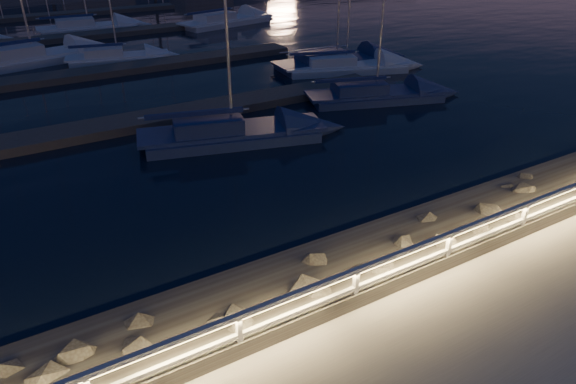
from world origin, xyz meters
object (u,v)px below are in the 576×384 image
at_px(sailboat_c, 372,93).
at_px(sailboat_l, 223,20).
at_px(sailboat_d, 343,65).
at_px(guard_rail, 419,254).
at_px(sailboat_h, 333,61).
at_px(sailboat_b, 227,132).
at_px(sailboat_f, 115,57).
at_px(sailboat_g, 30,57).
at_px(sailboat_k, 86,27).

xyz_separation_m(sailboat_c, sailboat_l, (2.29, 24.29, 0.03)).
bearing_deg(sailboat_d, sailboat_l, 109.06).
bearing_deg(guard_rail, sailboat_c, 54.76).
height_order(sailboat_c, sailboat_l, sailboat_l).
height_order(guard_rail, sailboat_h, sailboat_h).
height_order(sailboat_b, sailboat_h, sailboat_h).
relative_size(sailboat_c, sailboat_f, 1.11).
xyz_separation_m(sailboat_b, sailboat_h, (11.38, 8.10, -0.03)).
bearing_deg(sailboat_b, sailboat_c, 23.13).
relative_size(sailboat_c, sailboat_l, 0.82).
height_order(sailboat_g, sailboat_k, sailboat_g).
distance_m(guard_rail, sailboat_g, 31.68).
distance_m(sailboat_h, sailboat_k, 23.60).
distance_m(sailboat_f, sailboat_k, 12.12).
bearing_deg(sailboat_g, sailboat_c, -62.49).
xyz_separation_m(guard_rail, sailboat_f, (-0.36, 28.68, -0.97)).
xyz_separation_m(sailboat_b, sailboat_f, (-0.66, 16.62, -0.05)).
distance_m(sailboat_f, sailboat_g, 5.61).
height_order(sailboat_f, sailboat_l, sailboat_l).
xyz_separation_m(sailboat_c, sailboat_k, (-9.17, 27.51, 0.03)).
height_order(sailboat_h, sailboat_k, sailboat_h).
relative_size(sailboat_g, sailboat_h, 1.11).
bearing_deg(sailboat_g, sailboat_k, 47.83).
bearing_deg(sailboat_k, sailboat_h, -56.32).
distance_m(sailboat_c, sailboat_g, 23.22).
relative_size(sailboat_c, sailboat_k, 0.90).
bearing_deg(sailboat_g, sailboat_f, -38.67).
height_order(sailboat_k, sailboat_l, sailboat_l).
distance_m(sailboat_b, sailboat_g, 19.97).
height_order(sailboat_b, sailboat_c, sailboat_b).
bearing_deg(sailboat_b, sailboat_k, 105.65).
relative_size(guard_rail, sailboat_b, 3.21).
height_order(sailboat_c, sailboat_d, sailboat_d).
xyz_separation_m(guard_rail, sailboat_h, (11.68, 20.16, -0.95)).
height_order(sailboat_d, sailboat_f, sailboat_d).
bearing_deg(sailboat_k, sailboat_l, -11.09).
height_order(sailboat_b, sailboat_g, sailboat_g).
xyz_separation_m(sailboat_b, sailboat_d, (11.23, 6.86, -0.04)).
height_order(sailboat_c, sailboat_g, sailboat_g).
relative_size(guard_rail, sailboat_c, 3.46).
relative_size(sailboat_d, sailboat_f, 1.19).
height_order(guard_rail, sailboat_d, sailboat_d).
height_order(sailboat_d, sailboat_g, sailboat_g).
relative_size(sailboat_h, sailboat_l, 0.93).
relative_size(sailboat_b, sailboat_h, 0.95).
bearing_deg(sailboat_l, sailboat_k, 150.83).
bearing_deg(guard_rail, sailboat_b, 88.56).
relative_size(sailboat_c, sailboat_d, 0.93).
bearing_deg(sailboat_f, sailboat_h, -21.39).
height_order(sailboat_b, sailboat_d, sailboat_b).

